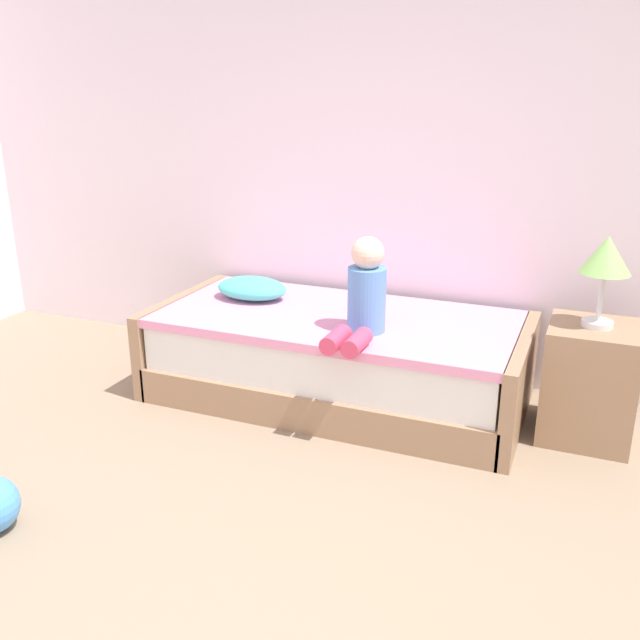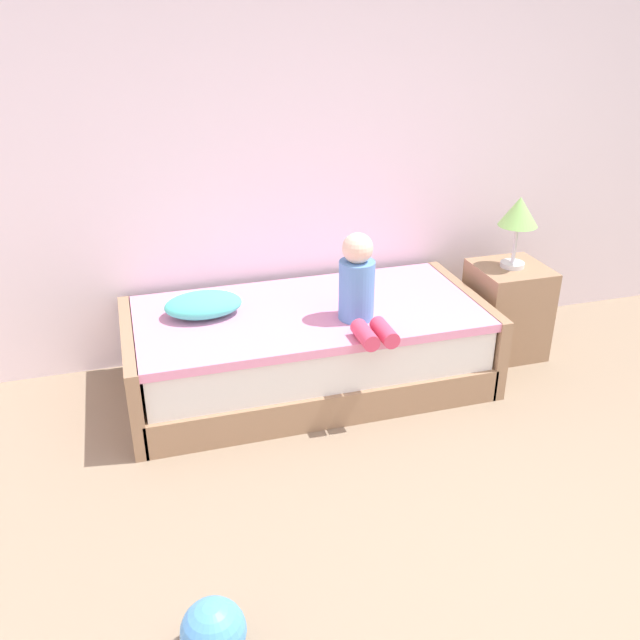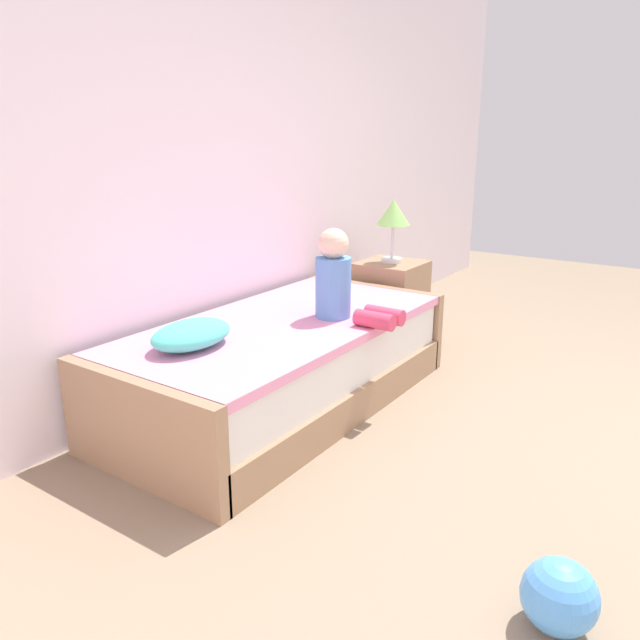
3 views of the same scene
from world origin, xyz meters
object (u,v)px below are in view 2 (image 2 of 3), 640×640
(bed, at_px, (308,348))
(nightstand, at_px, (506,310))
(pillow, at_px, (203,305))
(table_lamp, at_px, (519,215))
(toy_ball, at_px, (213,631))
(child_figure, at_px, (360,288))

(bed, height_order, nightstand, nightstand)
(pillow, bearing_deg, table_lamp, -1.61)
(nightstand, height_order, toy_ball, nightstand)
(bed, bearing_deg, toy_ball, -115.79)
(bed, xyz_separation_m, toy_ball, (-0.83, -1.73, -0.13))
(pillow, xyz_separation_m, toy_ball, (-0.25, -1.83, -0.45))
(table_lamp, distance_m, toy_ball, 2.93)
(child_figure, bearing_deg, table_lamp, 13.78)
(table_lamp, bearing_deg, bed, -178.07)
(bed, xyz_separation_m, child_figure, (0.23, -0.23, 0.46))
(child_figure, bearing_deg, bed, 135.54)
(bed, height_order, toy_ball, bed)
(table_lamp, relative_size, pillow, 1.02)
(bed, bearing_deg, child_figure, -44.46)
(nightstand, relative_size, child_figure, 1.18)
(nightstand, xyz_separation_m, table_lamp, (0.00, 0.00, 0.64))
(nightstand, xyz_separation_m, toy_ball, (-2.18, -1.77, -0.18))
(bed, bearing_deg, table_lamp, 1.93)
(table_lamp, height_order, child_figure, table_lamp)
(bed, relative_size, toy_ball, 8.85)
(pillow, distance_m, toy_ball, 1.90)
(table_lamp, height_order, toy_ball, table_lamp)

